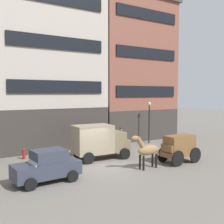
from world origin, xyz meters
TOP-DOWN VIEW (x-y plane):
  - ground_plane at (0.00, 0.00)m, footprint 120.00×120.00m
  - building_center_left at (-0.51, 9.27)m, footprint 10.42×6.34m
  - building_center_right at (9.11, 9.27)m, footprint 9.53×6.34m
  - cargo_wagon at (5.45, -1.82)m, footprint 2.94×1.58m
  - draft_horse at (2.50, -1.82)m, footprint 2.35×0.65m
  - delivery_truck_near at (1.13, 2.13)m, footprint 4.45×2.37m
  - sedan_dark at (-4.00, -0.94)m, footprint 3.80×2.06m
  - pedestrian_officer at (5.14, 5.19)m, footprint 0.45×0.45m
  - streetlamp_curbside at (8.60, 5.29)m, footprint 0.32×0.32m
  - fire_hydrant_curbside at (-3.77, 5.21)m, footprint 0.24×0.24m

SIDE VIEW (x-z plane):
  - ground_plane at x=0.00m, z-range 0.00..0.00m
  - fire_hydrant_curbside at x=-3.77m, z-range 0.01..0.84m
  - sedan_dark at x=-4.00m, z-range 0.00..1.83m
  - pedestrian_officer at x=5.14m, z-range 0.08..1.88m
  - cargo_wagon at x=5.45m, z-range 0.16..2.14m
  - draft_horse at x=2.50m, z-range 0.12..2.42m
  - delivery_truck_near at x=1.13m, z-range 0.11..2.73m
  - streetlamp_curbside at x=8.60m, z-range 0.61..4.73m
  - building_center_left at x=-0.51m, z-range 0.04..15.29m
  - building_center_right at x=9.11m, z-range 0.04..15.48m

